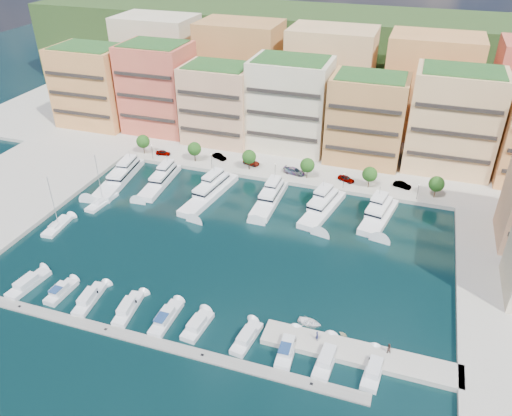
# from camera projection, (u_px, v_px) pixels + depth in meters

# --- Properties ---
(ground) EXTENTS (400.00, 400.00, 0.00)m
(ground) POSITION_uv_depth(u_px,v_px,m) (233.00, 246.00, 106.51)
(ground) COLOR black
(ground) RESTS_ON ground
(north_quay) EXTENTS (220.00, 64.00, 2.00)m
(north_quay) POSITION_uv_depth(u_px,v_px,m) (303.00, 137.00, 156.73)
(north_quay) COLOR #9E998E
(north_quay) RESTS_ON ground
(hillside) EXTENTS (240.00, 40.00, 58.00)m
(hillside) POSITION_uv_depth(u_px,v_px,m) (332.00, 91.00, 195.61)
(hillside) COLOR #263D19
(hillside) RESTS_ON ground
(south_pontoon) EXTENTS (72.00, 2.20, 0.35)m
(south_pontoon) POSITION_uv_depth(u_px,v_px,m) (153.00, 343.00, 83.02)
(south_pontoon) COLOR gray
(south_pontoon) RESTS_ON ground
(finger_pier) EXTENTS (32.00, 5.00, 2.00)m
(finger_pier) POSITION_uv_depth(u_px,v_px,m) (359.00, 356.00, 80.59)
(finger_pier) COLOR #9E998E
(finger_pier) RESTS_ON ground
(apartment_0) EXTENTS (22.00, 16.50, 24.80)m
(apartment_0) POSITION_uv_depth(u_px,v_px,m) (93.00, 86.00, 157.90)
(apartment_0) COLOR #E29552
(apartment_0) RESTS_ON north_quay
(apartment_1) EXTENTS (20.00, 16.50, 26.80)m
(apartment_1) POSITION_uv_depth(u_px,v_px,m) (158.00, 88.00, 153.06)
(apartment_1) COLOR #D36546
(apartment_1) RESTS_ON north_quay
(apartment_2) EXTENTS (20.00, 15.50, 22.80)m
(apartment_2) POSITION_uv_depth(u_px,v_px,m) (219.00, 104.00, 146.81)
(apartment_2) COLOR #DEA67C
(apartment_2) RESTS_ON north_quay
(apartment_3) EXTENTS (22.00, 16.50, 25.80)m
(apartment_3) POSITION_uv_depth(u_px,v_px,m) (290.00, 104.00, 141.98)
(apartment_3) COLOR beige
(apartment_3) RESTS_ON north_quay
(apartment_4) EXTENTS (20.00, 15.50, 23.80)m
(apartment_4) POSITION_uv_depth(u_px,v_px,m) (366.00, 119.00, 134.94)
(apartment_4) COLOR #CD8A4D
(apartment_4) RESTS_ON north_quay
(apartment_5) EXTENTS (22.00, 16.50, 26.80)m
(apartment_5) POSITION_uv_depth(u_px,v_px,m) (453.00, 121.00, 129.83)
(apartment_5) COLOR #ECB67D
(apartment_5) RESTS_ON north_quay
(backblock_0) EXTENTS (26.00, 18.00, 30.00)m
(backblock_0) POSITION_uv_depth(u_px,v_px,m) (159.00, 61.00, 172.98)
(backblock_0) COLOR beige
(backblock_0) RESTS_ON north_quay
(backblock_1) EXTENTS (26.00, 18.00, 30.00)m
(backblock_1) POSITION_uv_depth(u_px,v_px,m) (240.00, 69.00, 164.87)
(backblock_1) COLOR #CD8A4D
(backblock_1) RESTS_ON north_quay
(backblock_2) EXTENTS (26.00, 18.00, 30.00)m
(backblock_2) POSITION_uv_depth(u_px,v_px,m) (330.00, 77.00, 156.77)
(backblock_2) COLOR #ECB67D
(backblock_2) RESTS_ON north_quay
(backblock_3) EXTENTS (26.00, 18.00, 30.00)m
(backblock_3) POSITION_uv_depth(u_px,v_px,m) (429.00, 87.00, 148.67)
(backblock_3) COLOR #E29552
(backblock_3) RESTS_ON north_quay
(tree_0) EXTENTS (3.80, 3.80, 5.65)m
(tree_0) POSITION_uv_depth(u_px,v_px,m) (143.00, 141.00, 141.98)
(tree_0) COLOR #473323
(tree_0) RESTS_ON north_quay
(tree_1) EXTENTS (3.80, 3.80, 5.65)m
(tree_1) POSITION_uv_depth(u_px,v_px,m) (194.00, 149.00, 137.66)
(tree_1) COLOR #473323
(tree_1) RESTS_ON north_quay
(tree_2) EXTENTS (3.80, 3.80, 5.65)m
(tree_2) POSITION_uv_depth(u_px,v_px,m) (249.00, 157.00, 133.34)
(tree_2) COLOR #473323
(tree_2) RESTS_ON north_quay
(tree_3) EXTENTS (3.80, 3.80, 5.65)m
(tree_3) POSITION_uv_depth(u_px,v_px,m) (307.00, 165.00, 129.02)
(tree_3) COLOR #473323
(tree_3) RESTS_ON north_quay
(tree_4) EXTENTS (3.80, 3.80, 5.65)m
(tree_4) POSITION_uv_depth(u_px,v_px,m) (370.00, 174.00, 124.70)
(tree_4) COLOR #473323
(tree_4) RESTS_ON north_quay
(tree_5) EXTENTS (3.80, 3.80, 5.65)m
(tree_5) POSITION_uv_depth(u_px,v_px,m) (437.00, 184.00, 120.38)
(tree_5) COLOR #473323
(tree_5) RESTS_ON north_quay
(lamppost_0) EXTENTS (0.30, 0.30, 4.20)m
(lamppost_0) POSITION_uv_depth(u_px,v_px,m) (152.00, 149.00, 139.51)
(lamppost_0) COLOR black
(lamppost_0) RESTS_ON north_quay
(lamppost_1) EXTENTS (0.30, 0.30, 4.20)m
(lamppost_1) POSITION_uv_depth(u_px,v_px,m) (211.00, 158.00, 134.65)
(lamppost_1) COLOR black
(lamppost_1) RESTS_ON north_quay
(lamppost_2) EXTENTS (0.30, 0.30, 4.20)m
(lamppost_2) POSITION_uv_depth(u_px,v_px,m) (275.00, 168.00, 129.79)
(lamppost_2) COLOR black
(lamppost_2) RESTS_ON north_quay
(lamppost_3) EXTENTS (0.30, 0.30, 4.20)m
(lamppost_3) POSITION_uv_depth(u_px,v_px,m) (344.00, 178.00, 124.93)
(lamppost_3) COLOR black
(lamppost_3) RESTS_ON north_quay
(lamppost_4) EXTENTS (0.30, 0.30, 4.20)m
(lamppost_4) POSITION_uv_depth(u_px,v_px,m) (418.00, 189.00, 120.07)
(lamppost_4) COLOR black
(lamppost_4) RESTS_ON north_quay
(yacht_0) EXTENTS (7.55, 22.71, 7.30)m
(yacht_0) POSITION_uv_depth(u_px,v_px,m) (121.00, 176.00, 131.59)
(yacht_0) COLOR white
(yacht_0) RESTS_ON ground
(yacht_1) EXTENTS (5.48, 19.07, 7.30)m
(yacht_1) POSITION_uv_depth(u_px,v_px,m) (161.00, 180.00, 129.90)
(yacht_1) COLOR white
(yacht_1) RESTS_ON ground
(yacht_2) EXTENTS (7.49, 22.80, 7.30)m
(yacht_2) POSITION_uv_depth(u_px,v_px,m) (211.00, 191.00, 124.59)
(yacht_2) COLOR white
(yacht_2) RESTS_ON ground
(yacht_3) EXTENTS (4.56, 18.30, 7.30)m
(yacht_3) POSITION_uv_depth(u_px,v_px,m) (270.00, 197.00, 122.07)
(yacht_3) COLOR white
(yacht_3) RESTS_ON ground
(yacht_4) EXTENTS (8.30, 19.31, 7.30)m
(yacht_4) POSITION_uv_depth(u_px,v_px,m) (323.00, 207.00, 118.35)
(yacht_4) COLOR white
(yacht_4) RESTS_ON ground
(yacht_5) EXTENTS (7.76, 17.40, 7.30)m
(yacht_5) POSITION_uv_depth(u_px,v_px,m) (379.00, 214.00, 115.54)
(yacht_5) COLOR white
(yacht_5) RESTS_ON ground
(cruiser_0) EXTENTS (3.83, 9.36, 2.55)m
(cruiser_0) POSITION_uv_depth(u_px,v_px,m) (28.00, 284.00, 95.09)
(cruiser_0) COLOR silver
(cruiser_0) RESTS_ON ground
(cruiser_1) EXTENTS (2.84, 7.16, 2.66)m
(cruiser_1) POSITION_uv_depth(u_px,v_px,m) (61.00, 292.00, 93.08)
(cruiser_1) COLOR silver
(cruiser_1) RESTS_ON ground
(cruiser_2) EXTENTS (3.36, 9.07, 2.55)m
(cruiser_2) POSITION_uv_depth(u_px,v_px,m) (89.00, 299.00, 91.41)
(cruiser_2) COLOR silver
(cruiser_2) RESTS_ON ground
(cruiser_3) EXTENTS (3.37, 8.93, 2.55)m
(cruiser_3) POSITION_uv_depth(u_px,v_px,m) (128.00, 309.00, 89.23)
(cruiser_3) COLOR silver
(cruiser_3) RESTS_ON ground
(cruiser_4) EXTENTS (2.63, 8.90, 2.66)m
(cruiser_4) POSITION_uv_depth(u_px,v_px,m) (166.00, 318.00, 87.16)
(cruiser_4) COLOR silver
(cruiser_4) RESTS_ON ground
(cruiser_5) EXTENTS (3.44, 7.54, 2.55)m
(cruiser_5) POSITION_uv_depth(u_px,v_px,m) (197.00, 326.00, 85.59)
(cruiser_5) COLOR silver
(cruiser_5) RESTS_ON ground
(cruiser_6) EXTENTS (3.45, 8.15, 2.55)m
(cruiser_6) POSITION_uv_depth(u_px,v_px,m) (246.00, 338.00, 83.17)
(cruiser_6) COLOR silver
(cruiser_6) RESTS_ON ground
(cruiser_7) EXTENTS (2.96, 8.77, 2.66)m
(cruiser_7) POSITION_uv_depth(u_px,v_px,m) (287.00, 349.00, 81.22)
(cruiser_7) COLOR silver
(cruiser_7) RESTS_ON ground
(cruiser_8) EXTENTS (3.19, 9.31, 2.55)m
(cruiser_8) POSITION_uv_depth(u_px,v_px,m) (327.00, 359.00, 79.48)
(cruiser_8) COLOR silver
(cruiser_8) RESTS_ON ground
(cruiser_9) EXTENTS (3.27, 8.50, 2.55)m
(cruiser_9) POSITION_uv_depth(u_px,v_px,m) (374.00, 370.00, 77.49)
(cruiser_9) COLOR silver
(cruiser_9) RESTS_ON ground
(sailboat_2) EXTENTS (3.58, 9.95, 13.20)m
(sailboat_2) POSITION_uv_depth(u_px,v_px,m) (102.00, 202.00, 121.61)
(sailboat_2) COLOR white
(sailboat_2) RESTS_ON ground
(sailboat_1) EXTENTS (3.52, 8.83, 13.20)m
(sailboat_1) POSITION_uv_depth(u_px,v_px,m) (57.00, 227.00, 112.44)
(sailboat_1) COLOR white
(sailboat_1) RESTS_ON ground
(tender_1) EXTENTS (1.95, 1.84, 0.81)m
(tender_1) POSITION_uv_depth(u_px,v_px,m) (343.00, 334.00, 84.21)
(tender_1) COLOR beige
(tender_1) RESTS_ON ground
(tender_0) EXTENTS (4.43, 3.35, 0.87)m
(tender_0) POSITION_uv_depth(u_px,v_px,m) (310.00, 323.00, 86.48)
(tender_0) COLOR white
(tender_0) RESTS_ON ground
(car_0) EXTENTS (4.28, 2.17, 1.40)m
(car_0) POSITION_uv_depth(u_px,v_px,m) (163.00, 153.00, 142.70)
(car_0) COLOR gray
(car_0) RESTS_ON north_quay
(car_1) EXTENTS (4.74, 3.28, 1.48)m
(car_1) POSITION_uv_depth(u_px,v_px,m) (219.00, 157.00, 140.41)
(car_1) COLOR gray
(car_1) RESTS_ON north_quay
(car_2) EXTENTS (5.19, 3.38, 1.33)m
(car_2) POSITION_uv_depth(u_px,v_px,m) (251.00, 162.00, 137.43)
(car_2) COLOR gray
(car_2) RESTS_ON north_quay
(car_3) EXTENTS (5.98, 3.05, 1.66)m
(car_3) POSITION_uv_depth(u_px,v_px,m) (294.00, 171.00, 132.59)
(car_3) COLOR gray
(car_3) RESTS_ON north_quay
(car_4) EXTENTS (4.76, 3.32, 1.51)m
(car_4) POSITION_uv_depth(u_px,v_px,m) (346.00, 179.00, 129.11)
(car_4) COLOR gray
(car_4) RESTS_ON north_quay
(car_5) EXTENTS (4.72, 2.79, 1.47)m
(car_5) POSITION_uv_depth(u_px,v_px,m) (402.00, 185.00, 126.21)
(car_5) COLOR gray
(car_5) RESTS_ON north_quay
(person_0) EXTENTS (0.81, 0.83, 1.93)m
(person_0) POSITION_uv_depth(u_px,v_px,m) (317.00, 336.00, 81.76)
(person_0) COLOR #272A4F
(person_0) RESTS_ON finger_pier
(person_1) EXTENTS (1.06, 0.92, 1.86)m
(person_1) POSITION_uv_depth(u_px,v_px,m) (388.00, 348.00, 79.51)
(person_1) COLOR #4B342D
(person_1) RESTS_ON finger_pier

